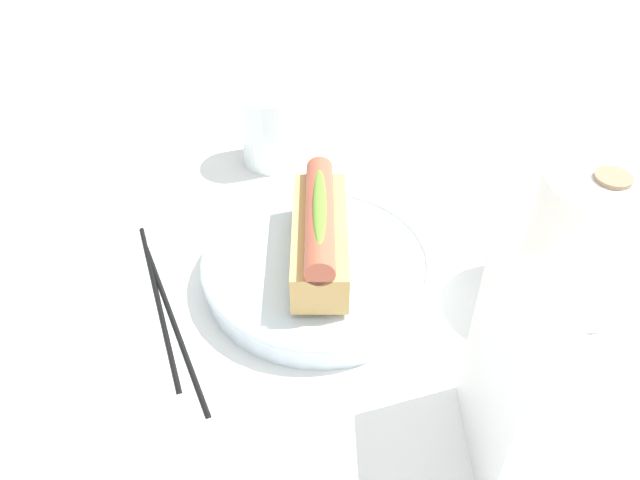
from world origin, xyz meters
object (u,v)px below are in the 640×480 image
at_px(serving_bowl, 320,267).
at_px(water_glass, 270,132).
at_px(chopstick_far, 158,299).
at_px(chopstick_near, 173,320).
at_px(hotdog_front, 320,234).
at_px(napkin_box, 517,389).
at_px(paper_towel_roll, 590,239).

relative_size(serving_bowl, water_glass, 2.50).
bearing_deg(water_glass, chopstick_far, -35.95).
bearing_deg(chopstick_near, hotdog_front, 87.82).
relative_size(hotdog_front, water_glass, 1.75).
xyz_separation_m(water_glass, chopstick_far, (0.20, -0.15, -0.04)).
bearing_deg(chopstick_far, napkin_box, 42.39).
bearing_deg(chopstick_far, hotdog_front, 80.66).
relative_size(chopstick_near, chopstick_far, 1.00).
distance_m(hotdog_front, napkin_box, 0.23).
bearing_deg(chopstick_far, serving_bowl, 80.66).
height_order(serving_bowl, paper_towel_roll, paper_towel_roll).
xyz_separation_m(paper_towel_roll, napkin_box, (0.14, -0.14, 0.01)).
relative_size(serving_bowl, napkin_box, 1.50).
height_order(napkin_box, chopstick_far, napkin_box).
xyz_separation_m(water_glass, napkin_box, (0.42, 0.09, 0.04)).
relative_size(serving_bowl, chopstick_near, 1.02).
bearing_deg(chopstick_near, chopstick_far, -168.35).
bearing_deg(hotdog_front, serving_bowl, 180.00).
height_order(hotdog_front, paper_towel_roll, paper_towel_roll).
bearing_deg(water_glass, chopstick_near, -30.15).
relative_size(paper_towel_roll, chopstick_near, 0.61).
distance_m(napkin_box, chopstick_far, 0.33).
distance_m(water_glass, paper_towel_roll, 0.37).
relative_size(serving_bowl, paper_towel_roll, 1.68).
distance_m(paper_towel_roll, napkin_box, 0.20).
height_order(paper_towel_roll, napkin_box, napkin_box).
xyz_separation_m(napkin_box, chopstick_far, (-0.22, -0.24, -0.07)).
height_order(paper_towel_roll, chopstick_far, paper_towel_roll).
xyz_separation_m(serving_bowl, paper_towel_roll, (0.07, 0.23, 0.05)).
relative_size(hotdog_front, napkin_box, 1.05).
bearing_deg(water_glass, hotdog_front, 1.86).
relative_size(water_glass, chopstick_near, 0.41).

